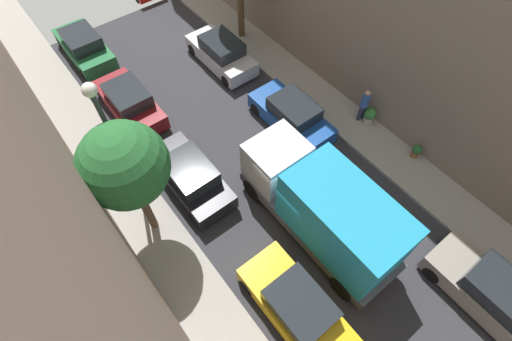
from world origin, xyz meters
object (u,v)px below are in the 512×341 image
Objects in this scene: potted_plant_2 at (416,151)px; parked_car_left_5 at (84,47)px; parked_car_left_3 at (190,176)px; street_tree_0 at (124,166)px; parked_car_left_4 at (130,102)px; lamp_post at (111,134)px; parked_car_right_2 at (292,115)px; parked_car_left_2 at (297,307)px; potted_plant_0 at (370,115)px; delivery_truck at (324,209)px; parked_car_right_3 at (221,53)px; parked_car_right_1 at (491,293)px; pedestrian at (364,104)px.

parked_car_left_5 is at bearing 119.10° from potted_plant_2.
street_tree_0 reaches higher than parked_car_left_3.
lamp_post is at bearing -113.05° from parked_car_left_4.
parked_car_right_2 is at bearing -62.58° from parked_car_left_5.
parked_car_left_2 is 8.39m from parked_car_right_2.
parked_car_left_2 is 6.48× the size of potted_plant_2.
delivery_truck is at bearing -155.36° from potted_plant_0.
parked_car_left_4 is at bearing 130.12° from potted_plant_2.
lamp_post reaches higher than parked_car_right_3.
parked_car_right_1 is (5.40, -15.35, 0.00)m from parked_car_left_4.
lamp_post reaches higher than potted_plant_0.
pedestrian is at bearing -6.06° from street_tree_0.
delivery_truck reaches higher than parked_car_right_1.
lamp_post reaches higher than parked_car_left_5.
parked_car_right_3 is (5.40, 5.50, 0.00)m from parked_car_left_3.
parked_car_left_4 reaches higher than potted_plant_0.
potted_plant_2 is at bearing -57.37° from parked_car_right_2.
potted_plant_2 is (8.42, 1.71, -0.22)m from parked_car_left_2.
lamp_post is (-1.90, 7.24, 3.35)m from parked_car_left_2.
delivery_truck reaches higher than pedestrian.
parked_car_right_3 is 0.78× the size of street_tree_0.
potted_plant_0 is at bearing -35.36° from parked_car_right_2.
potted_plant_0 is (8.34, -2.12, -0.16)m from parked_car_left_3.
parked_car_left_3 is at bearing 179.68° from parked_car_right_2.
parked_car_right_2 is at bearing 90.00° from parked_car_right_1.
lamp_post is at bearing -101.19° from parked_car_left_5.
parked_car_left_5 is 5.41× the size of potted_plant_0.
parked_car_right_2 is at bearing 122.63° from potted_plant_2.
parked_car_left_2 is 6.52m from parked_car_right_1.
parked_car_left_3 is 1.00× the size of parked_car_right_3.
parked_car_left_2 is at bearing -168.51° from potted_plant_2.
parked_car_left_4 and parked_car_right_1 have the same top height.
pedestrian is at bearing 114.21° from potted_plant_0.
parked_car_right_1 is at bearing -70.62° from parked_car_left_4.
parked_car_right_1 is at bearing -61.88° from parked_car_left_3.
parked_car_left_5 is at bearing 90.00° from parked_car_left_3.
street_tree_0 is at bearing -162.81° from parked_car_left_3.
parked_car_right_3 is 0.64× the size of delivery_truck.
parked_car_right_2 is at bearing -6.34° from lamp_post.
lamp_post is at bearing 151.84° from potted_plant_2.
parked_car_left_3 is 5.53m from delivery_truck.
pedestrian is at bearing 29.83° from parked_car_left_2.
parked_car_right_3 is at bearing -42.08° from parked_car_left_5.
parked_car_left_2 is at bearing -90.00° from parked_car_left_3.
parked_car_left_4 and parked_car_right_2 have the same top height.
parked_car_left_2 is at bearing 145.93° from parked_car_right_1.
parked_car_left_3 is 5.41× the size of potted_plant_0.
delivery_truck is at bearing 116.54° from parked_car_right_1.
lamp_post reaches higher than street_tree_0.
lamp_post reaches higher than parked_car_left_2.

